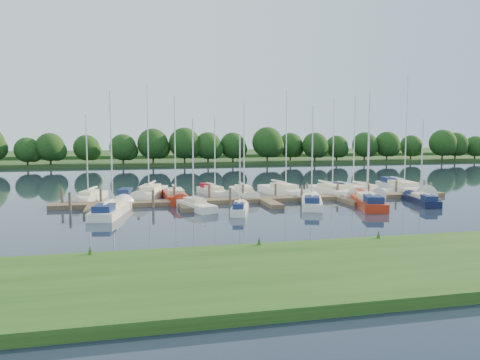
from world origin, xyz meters
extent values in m
plane|color=#17212F|center=(0.00, 0.00, 0.00)|extent=(260.00, 260.00, 0.00)
cube|color=#204513|center=(0.00, -16.00, 0.25)|extent=(90.00, 10.00, 0.50)
cube|color=brown|center=(0.00, 8.00, 0.20)|extent=(40.00, 2.00, 0.40)
cube|color=brown|center=(-16.00, 5.00, 0.20)|extent=(1.20, 4.00, 0.40)
cube|color=brown|center=(-8.00, 5.00, 0.20)|extent=(1.20, 4.00, 0.40)
cube|color=brown|center=(0.00, 5.00, 0.20)|extent=(1.20, 4.00, 0.40)
cube|color=brown|center=(8.00, 5.00, 0.20)|extent=(1.20, 4.00, 0.40)
cube|color=brown|center=(16.00, 5.00, 0.20)|extent=(1.20, 4.00, 0.40)
cylinder|color=#473D33|center=(-19.00, 9.30, 0.60)|extent=(0.24, 0.24, 2.00)
cylinder|color=#473D33|center=(-15.55, 9.30, 0.60)|extent=(0.24, 0.24, 2.00)
cylinder|color=#473D33|center=(-12.09, 9.30, 0.60)|extent=(0.24, 0.24, 2.00)
cylinder|color=#473D33|center=(-8.64, 9.30, 0.60)|extent=(0.24, 0.24, 2.00)
cylinder|color=#473D33|center=(-5.18, 9.30, 0.60)|extent=(0.24, 0.24, 2.00)
cylinder|color=#473D33|center=(-1.73, 9.30, 0.60)|extent=(0.24, 0.24, 2.00)
cylinder|color=#473D33|center=(1.73, 9.30, 0.60)|extent=(0.24, 0.24, 2.00)
cylinder|color=#473D33|center=(5.18, 9.30, 0.60)|extent=(0.24, 0.24, 2.00)
cylinder|color=#473D33|center=(8.64, 9.30, 0.60)|extent=(0.24, 0.24, 2.00)
cylinder|color=#473D33|center=(12.09, 9.30, 0.60)|extent=(0.24, 0.24, 2.00)
cylinder|color=#473D33|center=(15.55, 9.30, 0.60)|extent=(0.24, 0.24, 2.00)
cylinder|color=#473D33|center=(19.00, 9.30, 0.60)|extent=(0.24, 0.24, 2.00)
cylinder|color=#473D33|center=(-18.00, 6.70, 0.60)|extent=(0.24, 0.24, 2.00)
cylinder|color=#473D33|center=(-10.80, 6.70, 0.60)|extent=(0.24, 0.24, 2.00)
cylinder|color=#473D33|center=(-3.60, 6.70, 0.60)|extent=(0.24, 0.24, 2.00)
cylinder|color=#473D33|center=(3.60, 6.70, 0.60)|extent=(0.24, 0.24, 2.00)
cylinder|color=#473D33|center=(10.80, 6.70, 0.60)|extent=(0.24, 0.24, 2.00)
cylinder|color=#473D33|center=(18.00, 6.70, 0.60)|extent=(0.24, 0.24, 2.00)
cube|color=#23451A|center=(0.00, 75.00, 0.30)|extent=(180.00, 30.00, 0.60)
cube|color=#2F4A20|center=(0.00, 100.00, 0.70)|extent=(220.00, 40.00, 1.40)
cylinder|color=#38281C|center=(-34.08, 62.52, 1.12)|extent=(0.36, 0.36, 2.23)
sphere|color=#13330E|center=(-34.08, 62.52, 3.85)|extent=(5.21, 5.21, 5.21)
sphere|color=#13330E|center=(-32.96, 62.72, 3.10)|extent=(3.72, 3.72, 3.72)
cylinder|color=#38281C|center=(-27.75, 63.25, 1.24)|extent=(0.36, 0.36, 2.48)
sphere|color=#13330E|center=(-27.75, 63.25, 4.26)|extent=(5.78, 5.78, 5.78)
sphere|color=#13330E|center=(-26.51, 63.45, 3.44)|extent=(4.13, 4.13, 4.13)
cylinder|color=#38281C|center=(-21.57, 63.64, 1.44)|extent=(0.36, 0.36, 2.88)
sphere|color=#13330E|center=(-21.57, 63.64, 4.96)|extent=(6.71, 6.71, 6.71)
sphere|color=#13330E|center=(-20.13, 63.84, 4.00)|extent=(4.80, 4.80, 4.80)
cylinder|color=#38281C|center=(-15.59, 60.45, 1.07)|extent=(0.36, 0.36, 2.15)
sphere|color=#13330E|center=(-15.59, 60.45, 3.70)|extent=(5.02, 5.02, 5.02)
sphere|color=#13330E|center=(-14.51, 60.65, 2.99)|extent=(3.58, 3.58, 3.58)
cylinder|color=#38281C|center=(-9.33, 61.78, 1.18)|extent=(0.36, 0.36, 2.37)
sphere|color=#13330E|center=(-9.33, 61.78, 4.08)|extent=(5.52, 5.52, 5.52)
sphere|color=#13330E|center=(-8.14, 61.98, 3.29)|extent=(3.94, 3.94, 3.94)
cylinder|color=#38281C|center=(-2.18, 61.17, 1.40)|extent=(0.36, 0.36, 2.79)
sphere|color=#13330E|center=(-2.18, 61.17, 4.81)|extent=(6.52, 6.52, 6.52)
sphere|color=#13330E|center=(-0.79, 61.37, 3.88)|extent=(4.66, 4.66, 4.66)
cylinder|color=#38281C|center=(2.66, 61.43, 1.38)|extent=(0.36, 0.36, 2.76)
sphere|color=#13330E|center=(2.66, 61.43, 4.75)|extent=(6.43, 6.43, 6.43)
sphere|color=#13330E|center=(4.04, 61.63, 3.83)|extent=(4.60, 4.60, 4.60)
cylinder|color=#38281C|center=(8.71, 63.20, 1.44)|extent=(0.36, 0.36, 2.87)
sphere|color=#13330E|center=(8.71, 63.20, 4.95)|extent=(6.71, 6.71, 6.71)
sphere|color=#13330E|center=(10.15, 63.40, 3.99)|extent=(4.79, 4.79, 4.79)
cylinder|color=#38281C|center=(14.41, 63.48, 1.22)|extent=(0.36, 0.36, 2.44)
sphere|color=#13330E|center=(14.41, 63.48, 4.21)|extent=(5.70, 5.70, 5.70)
sphere|color=#13330E|center=(15.63, 63.68, 3.40)|extent=(4.07, 4.07, 4.07)
cylinder|color=#38281C|center=(20.57, 62.02, 1.13)|extent=(0.36, 0.36, 2.26)
sphere|color=#13330E|center=(20.57, 62.02, 3.90)|extent=(5.28, 5.28, 5.28)
sphere|color=#13330E|center=(21.71, 62.22, 3.14)|extent=(3.77, 3.77, 3.77)
cylinder|color=#38281C|center=(27.38, 61.94, 1.36)|extent=(0.36, 0.36, 2.73)
sphere|color=#13330E|center=(27.38, 61.94, 4.70)|extent=(6.36, 6.36, 6.36)
sphere|color=#13330E|center=(28.75, 62.14, 3.79)|extent=(4.55, 4.55, 4.55)
cylinder|color=#38281C|center=(32.70, 63.74, 1.43)|extent=(0.36, 0.36, 2.85)
sphere|color=#13330E|center=(32.70, 63.74, 4.91)|extent=(6.65, 6.65, 6.65)
sphere|color=#13330E|center=(34.12, 63.94, 3.96)|extent=(4.75, 4.75, 4.75)
cylinder|color=#38281C|center=(40.76, 61.85, 1.16)|extent=(0.36, 0.36, 2.31)
sphere|color=#13330E|center=(40.76, 61.85, 3.99)|extent=(5.40, 5.40, 5.40)
sphere|color=#13330E|center=(41.91, 62.05, 3.21)|extent=(3.86, 3.86, 3.86)
cylinder|color=#38281C|center=(45.00, 61.94, 1.16)|extent=(0.36, 0.36, 2.32)
sphere|color=#13330E|center=(45.00, 61.94, 4.00)|extent=(5.42, 5.42, 5.42)
sphere|color=#13330E|center=(46.16, 62.14, 3.23)|extent=(3.87, 3.87, 3.87)
cylinder|color=#38281C|center=(52.25, 60.91, 1.21)|extent=(0.36, 0.36, 2.41)
sphere|color=#13330E|center=(52.25, 60.91, 4.16)|extent=(5.63, 5.63, 5.63)
sphere|color=#13330E|center=(53.46, 61.11, 3.35)|extent=(4.02, 4.02, 4.02)
cylinder|color=#38281C|center=(57.62, 62.08, 1.14)|extent=(0.36, 0.36, 2.28)
sphere|color=#13330E|center=(57.62, 62.08, 3.92)|extent=(5.32, 5.32, 5.32)
sphere|color=#13330E|center=(58.75, 62.28, 3.16)|extent=(3.80, 3.80, 3.80)
cylinder|color=#38281C|center=(63.73, 62.30, 1.42)|extent=(0.36, 0.36, 2.84)
sphere|color=#13330E|center=(63.73, 62.30, 4.90)|extent=(6.63, 6.63, 6.63)
sphere|color=#13330E|center=(65.16, 62.50, 3.95)|extent=(4.74, 4.74, 4.74)
cube|color=white|center=(-16.78, 12.92, 0.15)|extent=(3.26, 6.14, 1.02)
cone|color=white|center=(-17.61, 10.08, 0.15)|extent=(1.38, 2.22, 0.83)
cube|color=beige|center=(-16.86, 12.64, 0.79)|extent=(1.94, 2.90, 0.46)
cylinder|color=silver|center=(-16.94, 12.35, 4.64)|extent=(0.12, 0.12, 7.99)
cylinder|color=silver|center=(-16.61, 13.49, 1.16)|extent=(0.85, 2.58, 0.10)
cylinder|color=white|center=(-16.61, 13.49, 1.16)|extent=(0.86, 2.33, 0.20)
cube|color=white|center=(-13.31, 11.87, 0.15)|extent=(2.15, 4.28, 0.86)
cone|color=white|center=(-13.73, 9.87, 0.15)|extent=(0.91, 1.34, 0.67)
cube|color=#16244E|center=(-13.31, 11.87, 0.82)|extent=(1.51, 2.42, 0.77)
cube|color=white|center=(-10.71, 14.44, 0.15)|extent=(4.23, 8.44, 1.24)
cone|color=white|center=(-11.72, 10.50, 0.15)|extent=(1.81, 3.04, 1.14)
cube|color=beige|center=(-10.81, 14.04, 0.96)|extent=(2.56, 3.97, 0.56)
cylinder|color=silver|center=(-10.91, 13.65, 6.28)|extent=(0.12, 0.12, 10.98)
cylinder|color=silver|center=(-10.51, 15.22, 1.41)|extent=(1.01, 3.57, 0.10)
cylinder|color=white|center=(-10.51, 15.22, 1.41)|extent=(1.00, 3.20, 0.20)
cube|color=#AB250F|center=(-8.37, 11.64, 0.15)|extent=(2.15, 7.29, 1.11)
cone|color=#AB250F|center=(-8.31, 8.01, 0.15)|extent=(1.06, 2.56, 1.02)
cube|color=beige|center=(-8.36, 11.27, 0.86)|extent=(1.58, 3.29, 0.50)
cylinder|color=silver|center=(-8.36, 10.91, 5.60)|extent=(0.12, 0.12, 9.80)
cylinder|color=silver|center=(-8.38, 12.36, 1.26)|extent=(0.15, 3.27, 0.10)
cylinder|color=white|center=(-8.38, 12.36, 1.26)|extent=(0.25, 2.91, 0.20)
cube|color=white|center=(-3.96, 14.14, 0.15)|extent=(2.93, 6.12, 1.01)
cone|color=white|center=(-3.31, 11.27, 0.15)|extent=(1.27, 2.20, 0.83)
cube|color=beige|center=(-3.90, 13.86, 0.78)|extent=(1.80, 2.86, 0.46)
cube|color=maroon|center=(-4.33, 15.75, 0.87)|extent=(1.52, 1.98, 0.50)
cylinder|color=silver|center=(-3.83, 13.57, 4.62)|extent=(0.12, 0.12, 7.96)
cylinder|color=silver|center=(-4.10, 14.72, 1.14)|extent=(0.69, 2.61, 0.10)
cylinder|color=white|center=(-4.10, 14.72, 1.14)|extent=(0.72, 2.34, 0.20)
cube|color=white|center=(-0.96, 12.56, 0.15)|extent=(2.29, 7.02, 1.13)
cone|color=white|center=(-1.13, 9.10, 0.15)|extent=(1.09, 2.47, 0.97)
cube|color=beige|center=(-0.97, 12.21, 0.87)|extent=(1.61, 3.19, 0.51)
cylinder|color=silver|center=(-0.99, 11.87, 5.40)|extent=(0.12, 0.12, 9.36)
cylinder|color=silver|center=(-0.92, 13.25, 1.28)|extent=(0.26, 3.12, 0.10)
cylinder|color=white|center=(-0.92, 13.25, 1.28)|extent=(0.34, 2.78, 0.20)
cube|color=white|center=(3.52, 12.54, 0.15)|extent=(3.73, 8.04, 1.25)
cone|color=white|center=(4.32, 8.75, 0.15)|extent=(1.62, 2.88, 1.09)
cube|color=beige|center=(3.60, 12.16, 0.96)|extent=(2.32, 3.75, 0.57)
cylinder|color=silver|center=(3.68, 11.79, 6.03)|extent=(0.12, 0.12, 10.47)
cylinder|color=silver|center=(3.36, 13.30, 1.42)|extent=(0.82, 3.44, 0.10)
cylinder|color=white|center=(3.36, 13.30, 1.42)|extent=(0.84, 3.08, 0.20)
cube|color=white|center=(8.60, 11.49, 0.15)|extent=(2.86, 7.45, 1.18)
cone|color=white|center=(9.02, 7.88, 0.15)|extent=(1.30, 2.64, 1.02)
cube|color=beige|center=(8.64, 11.13, 0.91)|extent=(1.89, 3.42, 0.54)
cylinder|color=silver|center=(8.68, 10.77, 5.66)|extent=(0.12, 0.12, 9.81)
cylinder|color=silver|center=(8.52, 12.22, 1.34)|extent=(0.48, 3.26, 0.10)
cylinder|color=white|center=(8.52, 12.22, 1.34)|extent=(0.53, 2.91, 0.20)
cube|color=white|center=(11.17, 11.73, 0.15)|extent=(3.04, 7.90, 0.97)
cone|color=white|center=(11.62, 7.91, 0.15)|extent=(1.39, 2.80, 1.08)
cube|color=beige|center=(11.21, 11.35, 0.75)|extent=(2.01, 3.63, 0.44)
cube|color=#16244E|center=(10.91, 13.87, 0.84)|extent=(1.77, 2.47, 0.48)
cylinder|color=silver|center=(11.26, 10.97, 5.81)|extent=(0.12, 0.12, 10.39)
cylinder|color=silver|center=(11.08, 12.49, 1.10)|extent=(0.51, 3.45, 0.10)
cylinder|color=white|center=(11.08, 12.49, 1.10)|extent=(0.56, 3.08, 0.20)
cube|color=white|center=(13.36, 12.40, 0.15)|extent=(3.50, 5.65, 0.97)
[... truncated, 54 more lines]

